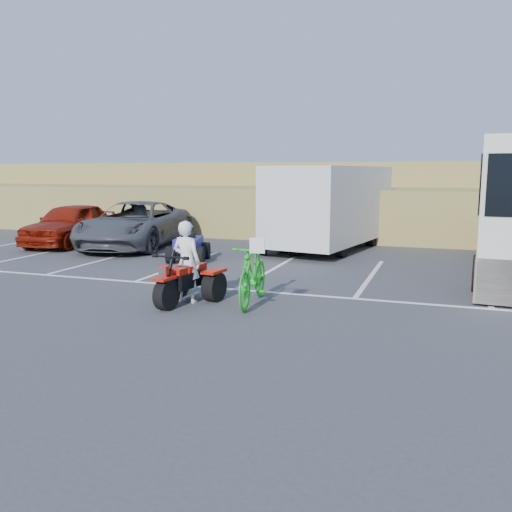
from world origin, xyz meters
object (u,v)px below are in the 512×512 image
(red_car, at_px, (71,224))
(cargo_trailer, at_px, (331,205))
(quad_atv_green, at_px, (279,253))
(grey_pickup, at_px, (135,224))
(green_dirt_bike, at_px, (253,273))
(red_trike_atv, at_px, (183,304))
(quad_atv_blue, at_px, (189,261))
(rider, at_px, (187,262))

(red_car, bearing_deg, cargo_trailer, 6.75)
(quad_atv_green, bearing_deg, grey_pickup, 170.27)
(green_dirt_bike, bearing_deg, red_trike_atv, -168.38)
(red_trike_atv, distance_m, quad_atv_green, 7.33)
(green_dirt_bike, bearing_deg, grey_pickup, 129.91)
(red_trike_atv, bearing_deg, quad_atv_blue, 122.29)
(red_trike_atv, bearing_deg, red_car, 147.07)
(red_trike_atv, relative_size, quad_atv_green, 1.01)
(green_dirt_bike, bearing_deg, red_car, 140.05)
(quad_atv_blue, xyz_separation_m, quad_atv_green, (2.13, 2.44, 0.00))
(rider, distance_m, red_car, 10.41)
(red_trike_atv, relative_size, red_car, 0.37)
(cargo_trailer, relative_size, quad_atv_green, 3.97)
(quad_atv_green, bearing_deg, red_trike_atv, -101.36)
(grey_pickup, bearing_deg, red_trike_atv, -61.17)
(green_dirt_bike, relative_size, quad_atv_green, 1.32)
(red_trike_atv, xyz_separation_m, cargo_trailer, (1.25, 8.77, 1.54))
(quad_atv_blue, bearing_deg, rider, -78.49)
(rider, bearing_deg, cargo_trailer, -90.88)
(green_dirt_bike, height_order, cargo_trailer, cargo_trailer)
(red_trike_atv, xyz_separation_m, quad_atv_blue, (-2.28, 4.89, 0.00))
(grey_pickup, bearing_deg, green_dirt_bike, -53.06)
(red_trike_atv, distance_m, rider, 0.86)
(red_trike_atv, bearing_deg, green_dirt_bike, 24.78)
(rider, height_order, cargo_trailer, cargo_trailer)
(grey_pickup, xyz_separation_m, cargo_trailer, (6.71, 1.71, 0.74))
(red_trike_atv, xyz_separation_m, red_car, (-8.02, 6.77, 0.77))
(quad_atv_blue, bearing_deg, grey_pickup, 131.16)
(red_car, height_order, quad_atv_blue, red_car)
(red_trike_atv, distance_m, red_car, 10.52)
(quad_atv_green, bearing_deg, green_dirt_bike, -90.14)
(rider, bearing_deg, green_dirt_bike, -160.91)
(quad_atv_blue, bearing_deg, green_dirt_bike, -65.09)
(red_car, relative_size, quad_atv_blue, 3.08)
(quad_atv_green, bearing_deg, rider, -101.18)
(red_car, xyz_separation_m, quad_atv_green, (7.87, 0.56, -0.77))
(cargo_trailer, bearing_deg, rider, -87.56)
(cargo_trailer, bearing_deg, quad_atv_green, -123.61)
(red_car, relative_size, cargo_trailer, 0.70)
(cargo_trailer, relative_size, quad_atv_blue, 4.40)
(grey_pickup, relative_size, quad_atv_green, 3.57)
(rider, height_order, grey_pickup, rider)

